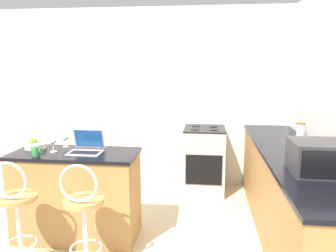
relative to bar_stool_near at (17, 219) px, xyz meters
name	(u,v)px	position (x,y,z in m)	size (l,w,h in m)	color
wall_back	(148,98)	(0.74, 2.37, 0.83)	(12.00, 0.06, 2.60)	silver
breakfast_bar	(77,195)	(0.30, 0.59, -0.01)	(1.27, 0.57, 0.92)	#9E703D
counter_right	(290,195)	(2.49, 0.85, -0.01)	(0.64, 3.01, 0.92)	#9E703D
bar_stool_near	(17,219)	(0.00, 0.00, 0.00)	(0.40, 0.40, 1.01)	silver
bar_stool_far	(84,222)	(0.60, 0.00, 0.00)	(0.40, 0.40, 1.01)	silver
laptop	(87,146)	(0.42, 0.61, 0.50)	(0.33, 0.27, 0.23)	#B7BABF
microwave	(319,157)	(2.52, 0.19, 0.58)	(0.44, 0.40, 0.26)	#2D2D30
stove_range	(204,160)	(1.59, 2.01, -0.01)	(0.56, 0.61, 0.93)	#9EA3A8
wine_glass_short	(53,141)	(0.08, 0.57, 0.55)	(0.07, 0.07, 0.15)	silver
storage_jar	(300,131)	(2.71, 1.42, 0.55)	(0.10, 0.10, 0.21)	silver
mug_green	(36,151)	(-0.02, 0.41, 0.49)	(0.09, 0.08, 0.09)	#338447
fruit_bowl	(35,145)	(-0.17, 0.69, 0.49)	(0.22, 0.22, 0.11)	silver
wine_glass_tall	(65,138)	(0.12, 0.78, 0.55)	(0.08, 0.08, 0.14)	silver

